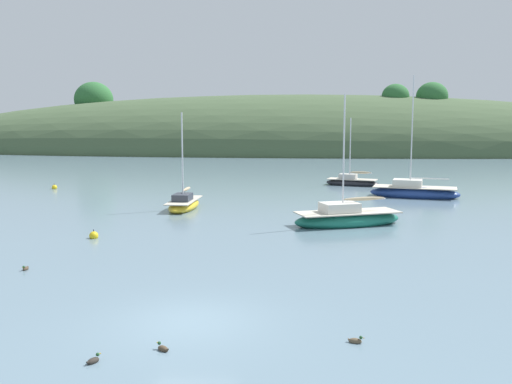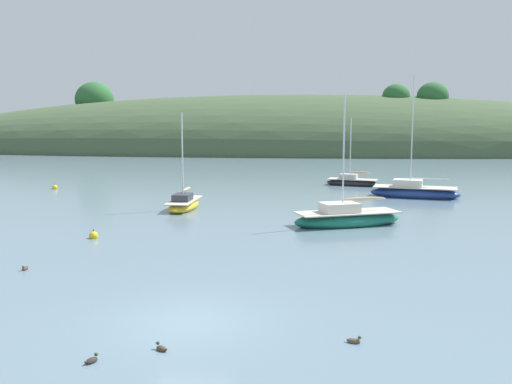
{
  "view_description": "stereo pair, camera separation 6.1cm",
  "coord_description": "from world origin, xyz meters",
  "views": [
    {
      "loc": [
        3.38,
        -15.33,
        5.75
      ],
      "look_at": [
        0.0,
        20.0,
        1.2
      ],
      "focal_mm": 39.57,
      "sensor_mm": 36.0,
      "label": 1
    },
    {
      "loc": [
        3.44,
        -15.33,
        5.75
      ],
      "look_at": [
        0.0,
        20.0,
        1.2
      ],
      "focal_mm": 39.57,
      "sensor_mm": 36.0,
      "label": 2
    }
  ],
  "objects": [
    {
      "name": "duck_lone_right",
      "position": [
        4.62,
        -1.13,
        0.05
      ],
      "size": [
        0.43,
        0.24,
        0.24
      ],
      "color": "brown",
      "rests_on": "ground"
    },
    {
      "name": "ground_plane",
      "position": [
        0.0,
        0.0,
        0.0
      ],
      "size": [
        400.0,
        400.0,
        0.0
      ],
      "primitive_type": "plane",
      "color": "slate"
    },
    {
      "name": "sailboat_white_near",
      "position": [
        -4.74,
        20.28,
        0.32
      ],
      "size": [
        1.72,
        4.87,
        6.4
      ],
      "color": "gold",
      "rests_on": "ground"
    },
    {
      "name": "duck_lead",
      "position": [
        -1.71,
        -2.95,
        0.05
      ],
      "size": [
        0.32,
        0.41,
        0.24
      ],
      "color": "#2D2823",
      "rests_on": "ground"
    },
    {
      "name": "mooring_buoy_outer",
      "position": [
        -7.1,
        10.84,
        0.12
      ],
      "size": [
        0.44,
        0.44,
        0.54
      ],
      "color": "yellow",
      "rests_on": "ground"
    },
    {
      "name": "duck_trailing",
      "position": [
        -7.5,
        4.91,
        0.05
      ],
      "size": [
        0.19,
        0.42,
        0.24
      ],
      "color": "#473828",
      "rests_on": "ground"
    },
    {
      "name": "far_shoreline_hill",
      "position": [
        -0.07,
        87.66,
        0.05
      ],
      "size": [
        150.0,
        36.0,
        23.15
      ],
      "color": "#425638",
      "rests_on": "ground"
    },
    {
      "name": "sailboat_orange_cutter",
      "position": [
        5.45,
        15.52,
        0.38
      ],
      "size": [
        6.52,
        4.26,
        7.33
      ],
      "color": "#196B56",
      "rests_on": "ground"
    },
    {
      "name": "sailboat_grey_yawl",
      "position": [
        11.16,
        27.4,
        0.4
      ],
      "size": [
        6.86,
        3.64,
        9.23
      ],
      "color": "navy",
      "rests_on": "ground"
    },
    {
      "name": "sailboat_red_portside",
      "position": [
        7.1,
        34.76,
        0.31
      ],
      "size": [
        4.91,
        2.8,
        6.1
      ],
      "color": "#232328",
      "rests_on": "ground"
    },
    {
      "name": "mooring_buoy_inner",
      "position": [
        -17.95,
        29.79,
        0.12
      ],
      "size": [
        0.44,
        0.44,
        0.54
      ],
      "color": "yellow",
      "rests_on": "ground"
    },
    {
      "name": "duck_lone_left",
      "position": [
        -0.24,
        -2.09,
        0.05
      ],
      "size": [
        0.39,
        0.35,
        0.24
      ],
      "color": "#473828",
      "rests_on": "ground"
    }
  ]
}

